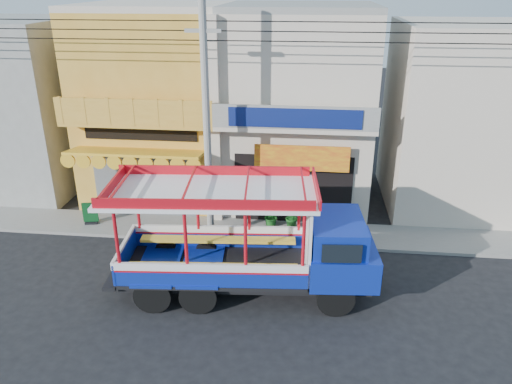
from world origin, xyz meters
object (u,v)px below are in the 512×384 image
Objects in this scene: potted_plant_a at (271,216)px; potted_plant_c at (350,216)px; songthaew_truck at (263,242)px; utility_pole at (210,109)px; potted_plant_b at (291,216)px; green_sign at (91,215)px.

potted_plant_c is at bearing -40.69° from potted_plant_a.
songthaew_truck is 9.74× the size of potted_plant_a.
songthaew_truck is 5.53m from potted_plant_c.
songthaew_truck is 8.01× the size of potted_plant_c.
utility_pole reaches higher than songthaew_truck.
potted_plant_a is 0.78m from potted_plant_b.
songthaew_truck is at bearing -131.27° from potted_plant_a.
songthaew_truck is 7.79× the size of potted_plant_b.
utility_pole is at bearing -6.24° from green_sign.
potted_plant_a is at bearing 28.23° from potted_plant_b.
songthaew_truck is at bearing 122.10° from potted_plant_b.
utility_pole is 31.13× the size of green_sign.
green_sign reaches higher than potted_plant_a.
green_sign is at bearing 142.29° from potted_plant_a.
songthaew_truck reaches higher than potted_plant_c.
utility_pole is 3.40× the size of songthaew_truck.
songthaew_truck reaches higher than potted_plant_a.
potted_plant_a is at bearing 91.23° from songthaew_truck.
potted_plant_c reaches higher than potted_plant_a.
utility_pole is at bearing 60.37° from potted_plant_b.
songthaew_truck is at bearing -27.74° from green_sign.
potted_plant_a is 3.07m from potted_plant_c.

